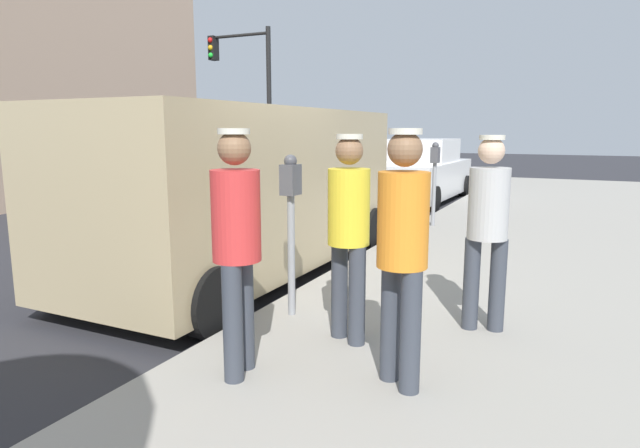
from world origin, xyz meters
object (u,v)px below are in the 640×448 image
(parking_meter_far, at_px, (435,169))
(traffic_light_corner, at_px, (247,81))
(pedestrian_in_orange, at_px, (402,242))
(parked_sedan_ahead, at_px, (419,173))
(pedestrian_in_red, at_px, (237,237))
(pedestrian_in_gray, at_px, (488,221))
(parked_van, at_px, (246,187))
(parking_meter_near, at_px, (291,208))
(pedestrian_in_yellow, at_px, (349,225))

(parking_meter_far, height_order, traffic_light_corner, traffic_light_corner)
(pedestrian_in_orange, distance_m, parked_sedan_ahead, 11.14)
(pedestrian_in_orange, bearing_deg, pedestrian_in_red, -163.05)
(pedestrian_in_orange, height_order, traffic_light_corner, traffic_light_corner)
(pedestrian_in_gray, height_order, parked_van, parked_van)
(parking_meter_near, relative_size, pedestrian_in_red, 0.87)
(pedestrian_in_yellow, distance_m, pedestrian_in_gray, 1.23)
(parking_meter_near, bearing_deg, pedestrian_in_gray, 12.97)
(pedestrian_in_orange, relative_size, parked_van, 0.34)
(parked_van, xyz_separation_m, traffic_light_corner, (-6.50, 9.99, 2.36))
(pedestrian_in_gray, bearing_deg, traffic_light_corner, 131.12)
(pedestrian_in_red, height_order, parked_van, parked_van)
(pedestrian_in_orange, height_order, parked_sedan_ahead, pedestrian_in_orange)
(pedestrian_in_orange, height_order, parked_van, parked_van)
(parked_van, relative_size, parked_sedan_ahead, 1.17)
(parking_meter_far, distance_m, pedestrian_in_yellow, 5.79)
(parking_meter_near, distance_m, parked_sedan_ahead, 9.92)
(pedestrian_in_yellow, bearing_deg, pedestrian_in_gray, 37.65)
(parking_meter_far, height_order, pedestrian_in_yellow, pedestrian_in_yellow)
(parking_meter_near, relative_size, pedestrian_in_orange, 0.87)
(parked_van, bearing_deg, traffic_light_corner, 123.04)
(parking_meter_near, xyz_separation_m, parking_meter_far, (0.00, 5.38, 0.00))
(parking_meter_far, xyz_separation_m, pedestrian_in_orange, (1.37, -6.34, -0.02))
(parking_meter_far, distance_m, pedestrian_in_red, 6.68)
(parked_sedan_ahead, bearing_deg, pedestrian_in_yellow, -77.60)
(pedestrian_in_gray, bearing_deg, pedestrian_in_orange, -104.10)
(pedestrian_in_gray, bearing_deg, parking_meter_far, 108.88)
(parked_van, bearing_deg, pedestrian_in_orange, -40.79)
(pedestrian_in_orange, xyz_separation_m, pedestrian_in_gray, (0.34, 1.35, -0.04))
(parking_meter_near, distance_m, parking_meter_far, 5.38)
(parking_meter_near, bearing_deg, pedestrian_in_red, -77.74)
(parked_sedan_ahead, relative_size, traffic_light_corner, 0.85)
(pedestrian_in_gray, bearing_deg, parked_sedan_ahead, 108.84)
(pedestrian_in_red, relative_size, pedestrian_in_orange, 1.00)
(parking_meter_far, height_order, pedestrian_in_gray, pedestrian_in_gray)
(pedestrian_in_red, distance_m, parked_sedan_ahead, 11.23)
(parking_meter_near, distance_m, pedestrian_in_red, 1.32)
(parking_meter_far, distance_m, parked_van, 4.14)
(parked_sedan_ahead, bearing_deg, pedestrian_in_red, -80.87)
(parked_van, distance_m, parked_sedan_ahead, 8.29)
(parking_meter_far, height_order, parked_van, parked_van)
(parking_meter_near, height_order, parking_meter_far, same)
(pedestrian_in_red, bearing_deg, pedestrian_in_gray, 49.64)
(pedestrian_in_orange, distance_m, traffic_light_corner, 15.77)
(pedestrian_in_yellow, height_order, pedestrian_in_red, pedestrian_in_red)
(parked_van, bearing_deg, parked_sedan_ahead, 90.01)
(pedestrian_in_orange, xyz_separation_m, traffic_light_corner, (-9.37, 12.46, 2.36))
(pedestrian_in_orange, distance_m, parked_van, 3.79)
(parking_meter_far, distance_m, traffic_light_corner, 10.34)
(pedestrian_in_red, distance_m, traffic_light_corner, 15.42)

